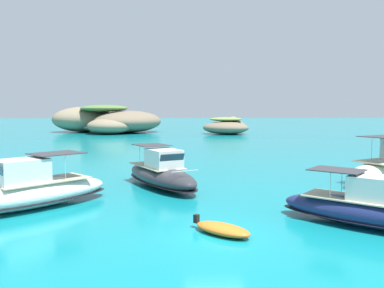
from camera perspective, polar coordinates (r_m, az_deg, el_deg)
name	(u,v)px	position (r m, az deg, el deg)	size (l,w,h in m)	color
ground_plane	(216,236)	(16.41, 3.42, -13.10)	(400.00, 400.00, 0.00)	#0F7F89
islet_large	(108,122)	(87.18, -12.11, 3.19)	(28.68, 22.53, 5.90)	#84755B
islet_small	(228,126)	(81.07, 5.22, 2.57)	(11.94, 13.24, 3.49)	#756651
motorboat_charcoal	(161,174)	(26.00, -4.48, -4.35)	(6.25, 8.72, 2.67)	#2D2D33
motorboat_navy	(366,209)	(19.03, 23.89, -8.59)	(7.25, 6.66, 2.38)	navy
motorboat_white	(30,191)	(22.11, -22.39, -6.36)	(8.11, 8.00, 2.74)	white
dinghy_tender	(222,229)	(16.53, 4.40, -12.15)	(2.66, 2.57, 0.58)	orange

